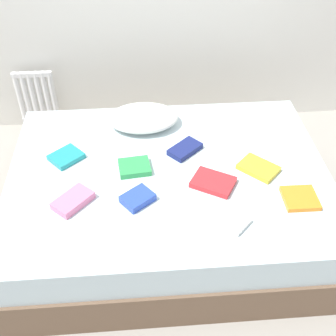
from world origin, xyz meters
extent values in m
plane|color=#9E998E|center=(0.00, 0.00, 0.00)|extent=(8.00, 8.00, 0.00)
cube|color=brown|center=(0.00, 0.00, 0.14)|extent=(2.00, 1.50, 0.28)
cube|color=silver|center=(0.00, 0.00, 0.39)|extent=(1.96, 1.46, 0.22)
cylinder|color=white|center=(-1.15, 1.20, 0.33)|extent=(0.04, 0.04, 0.47)
cylinder|color=white|center=(-1.09, 1.20, 0.33)|extent=(0.04, 0.04, 0.47)
cylinder|color=white|center=(-1.04, 1.20, 0.33)|extent=(0.04, 0.04, 0.47)
cylinder|color=white|center=(-0.98, 1.20, 0.33)|extent=(0.04, 0.04, 0.47)
cylinder|color=white|center=(-0.93, 1.20, 0.33)|extent=(0.04, 0.04, 0.47)
cylinder|color=white|center=(-0.87, 1.20, 0.33)|extent=(0.04, 0.04, 0.47)
cube|color=white|center=(-1.01, 1.20, 0.55)|extent=(0.32, 0.04, 0.04)
cube|color=white|center=(-1.01, 1.20, 0.12)|extent=(0.32, 0.04, 0.04)
ellipsoid|color=white|center=(-0.14, 0.50, 0.56)|extent=(0.48, 0.35, 0.12)
cube|color=#2847B7|center=(-0.20, -0.25, 0.52)|extent=(0.22, 0.21, 0.05)
cube|color=pink|center=(-0.56, -0.23, 0.52)|extent=(0.25, 0.25, 0.04)
cube|color=yellow|center=(0.55, -0.03, 0.52)|extent=(0.28, 0.27, 0.03)
cube|color=white|center=(0.30, -0.43, 0.51)|extent=(0.23, 0.23, 0.02)
cube|color=navy|center=(0.12, 0.18, 0.52)|extent=(0.24, 0.24, 0.04)
cube|color=teal|center=(-0.64, 0.17, 0.52)|extent=(0.25, 0.24, 0.03)
cube|color=red|center=(0.25, -0.14, 0.52)|extent=(0.30, 0.27, 0.03)
cube|color=green|center=(-0.21, 0.03, 0.52)|extent=(0.21, 0.18, 0.04)
cube|color=orange|center=(0.72, -0.31, 0.51)|extent=(0.19, 0.19, 0.03)
camera|label=1|loc=(-0.16, -1.97, 2.24)|focal=45.88mm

